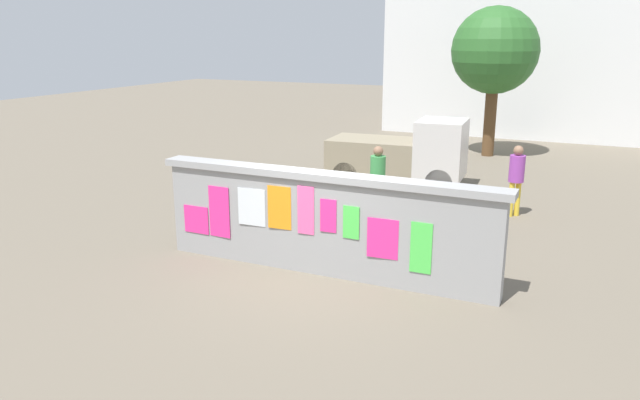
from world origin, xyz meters
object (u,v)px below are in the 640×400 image
Objects in this scene: auto_rickshaw_truck at (404,154)px; person_walking at (378,174)px; person_bystander at (516,174)px; tree_roadside at (495,52)px; bicycle_near at (447,224)px; motorcycle at (311,203)px.

auto_rickshaw_truck reaches higher than person_walking.
tree_roadside is at bearing 104.18° from person_bystander.
bicycle_near is 1.04× the size of person_walking.
person_walking reaches higher than bicycle_near.
person_bystander is at bearing 31.56° from motorcycle.
person_bystander is at bearing 67.82° from bicycle_near.
person_walking reaches higher than motorcycle.
auto_rickshaw_truck reaches higher than bicycle_near.
person_walking is (-1.82, 1.03, 0.62)m from bicycle_near.
auto_rickshaw_truck is 2.20× the size of bicycle_near.
motorcycle is 1.13× the size of bicycle_near.
motorcycle is 4.66m from person_bystander.
auto_rickshaw_truck is 3.00m from person_walking.
bicycle_near is 1.04× the size of person_bystander.
person_bystander is (2.80, 1.36, 0.00)m from person_walking.
bicycle_near is at bearing -112.18° from person_bystander.
bicycle_near is 2.18m from person_walking.
auto_rickshaw_truck is 6.11m from tree_roadside.
bicycle_near reaches higher than motorcycle.
tree_roadside is at bearing 94.83° from bicycle_near.
person_bystander reaches higher than bicycle_near.
auto_rickshaw_truck is 4.57m from bicycle_near.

